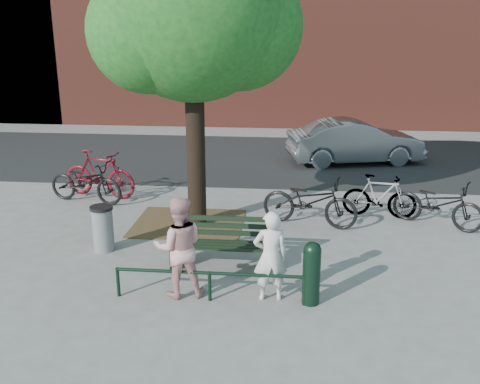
# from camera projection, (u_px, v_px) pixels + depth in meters

# --- Properties ---
(ground) EXTENTS (90.00, 90.00, 0.00)m
(ground) POSITION_uv_depth(u_px,v_px,m) (220.00, 268.00, 9.71)
(ground) COLOR gray
(ground) RESTS_ON ground
(dirt_pit) EXTENTS (2.40, 2.00, 0.02)m
(dirt_pit) POSITION_uv_depth(u_px,v_px,m) (189.00, 223.00, 11.89)
(dirt_pit) COLOR brown
(dirt_pit) RESTS_ON ground
(road) EXTENTS (40.00, 7.00, 0.01)m
(road) POSITION_uv_depth(u_px,v_px,m) (254.00, 158.00, 17.79)
(road) COLOR black
(road) RESTS_ON ground
(park_bench) EXTENTS (1.74, 0.54, 0.97)m
(park_bench) POSITION_uv_depth(u_px,v_px,m) (220.00, 242.00, 9.65)
(park_bench) COLOR black
(park_bench) RESTS_ON ground
(guard_railing) EXTENTS (3.06, 0.06, 0.51)m
(guard_railing) POSITION_uv_depth(u_px,v_px,m) (210.00, 277.00, 8.45)
(guard_railing) COLOR black
(guard_railing) RESTS_ON ground
(street_tree) EXTENTS (4.20, 3.80, 6.50)m
(street_tree) POSITION_uv_depth(u_px,v_px,m) (195.00, 15.00, 10.56)
(street_tree) COLOR black
(street_tree) RESTS_ON ground
(person_left) EXTENTS (0.60, 0.44, 1.49)m
(person_left) POSITION_uv_depth(u_px,v_px,m) (270.00, 256.00, 8.40)
(person_left) COLOR silver
(person_left) RESTS_ON ground
(person_right) EXTENTS (0.95, 0.82, 1.67)m
(person_right) POSITION_uv_depth(u_px,v_px,m) (179.00, 247.00, 8.51)
(person_right) COLOR #D39491
(person_right) RESTS_ON ground
(bollard) EXTENTS (0.28, 0.28, 1.04)m
(bollard) POSITION_uv_depth(u_px,v_px,m) (312.00, 271.00, 8.33)
(bollard) COLOR black
(bollard) RESTS_ON ground
(litter_bin) EXTENTS (0.44, 0.44, 0.90)m
(litter_bin) POSITION_uv_depth(u_px,v_px,m) (103.00, 228.00, 10.37)
(litter_bin) COLOR gray
(litter_bin) RESTS_ON ground
(bicycle_a) EXTENTS (2.12, 1.16, 1.06)m
(bicycle_a) POSITION_uv_depth(u_px,v_px,m) (86.00, 182.00, 13.19)
(bicycle_a) COLOR black
(bicycle_a) RESTS_ON ground
(bicycle_b) EXTENTS (2.10, 1.04, 1.22)m
(bicycle_b) POSITION_uv_depth(u_px,v_px,m) (99.00, 174.00, 13.61)
(bicycle_b) COLOR #550C16
(bicycle_b) RESTS_ON ground
(bicycle_c) EXTENTS (2.23, 1.27, 1.11)m
(bicycle_c) POSITION_uv_depth(u_px,v_px,m) (310.00, 201.00, 11.66)
(bicycle_c) COLOR black
(bicycle_c) RESTS_ON ground
(bicycle_d) EXTENTS (1.71, 0.73, 1.00)m
(bicycle_d) POSITION_uv_depth(u_px,v_px,m) (380.00, 196.00, 12.18)
(bicycle_d) COLOR gray
(bicycle_d) RESTS_ON ground
(bicycle_e) EXTENTS (2.05, 1.58, 1.03)m
(bicycle_e) POSITION_uv_depth(u_px,v_px,m) (438.00, 204.00, 11.61)
(bicycle_e) COLOR black
(bicycle_e) RESTS_ON ground
(parked_car) EXTENTS (4.45, 2.42, 1.39)m
(parked_car) POSITION_uv_depth(u_px,v_px,m) (355.00, 142.00, 16.96)
(parked_car) COLOR slate
(parked_car) RESTS_ON ground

